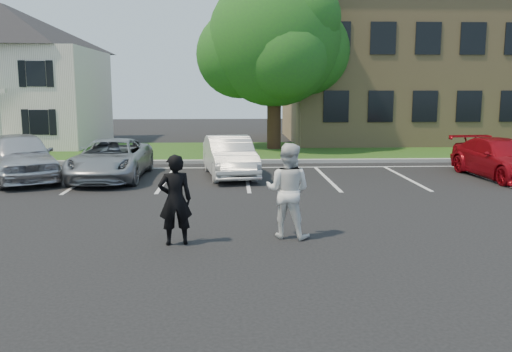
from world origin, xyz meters
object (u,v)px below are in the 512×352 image
Objects in this scene: car_silver_minivan at (111,159)px; car_white_sedan at (230,157)px; office_building at (472,71)px; tree at (276,43)px; man_white_shirt at (288,191)px; house at (2,75)px; man_black_suit at (175,200)px; car_red_compact at (502,159)px; car_silver_west at (20,156)px.

car_silver_minivan is 1.14× the size of car_white_sedan.
tree reaches higher than office_building.
office_building is 2.55× the size of tree.
man_white_shirt is (-13.35, -21.44, -3.15)m from office_building.
house is 17.10m from car_white_sedan.
man_black_suit is 8.57m from car_white_sedan.
car_silver_minivan is at bearing 173.11° from car_red_compact.
car_red_compact is at bearing -29.90° from car_silver_west.
office_building is at bearing 22.29° from tree.
car_white_sedan is at bearing -24.78° from car_silver_west.
tree is 4.37× the size of man_white_shirt.
car_silver_minivan is 1.05× the size of car_red_compact.
house is 25.28m from car_red_compact.
house is at bearing -32.64° from man_white_shirt.
office_building is 26.02m from car_silver_west.
house is 13.31m from car_silver_west.
car_silver_west is 0.98× the size of car_silver_minivan.
car_silver_west is 16.69m from car_red_compact.
man_white_shirt is at bearing -89.69° from car_white_sedan.
tree reaches higher than car_white_sedan.
house is at bearing 125.73° from car_silver_minivan.
car_red_compact is (9.53, -0.82, -0.03)m from car_white_sedan.
car_red_compact is (13.65, -0.46, -0.00)m from car_silver_minivan.
car_silver_west is (-8.40, 7.56, -0.18)m from man_white_shirt.
house is 1.17× the size of tree.
car_silver_west reaches higher than car_red_compact.
office_building is at bearing -99.64° from man_white_shirt.
man_black_suit reaches higher than car_red_compact.
house is 2.37× the size of car_white_sedan.
house reaches higher than man_black_suit.
man_white_shirt is at bearing -54.90° from house.
tree reaches higher than man_white_shirt.
man_black_suit is at bearing -101.34° from tree.
office_building is at bearing -137.00° from man_black_suit.
car_white_sedan is (7.15, 0.51, -0.11)m from car_silver_west.
man_black_suit is 0.39× the size of car_red_compact.
car_silver_minivan is (-5.37, 7.71, -0.32)m from man_white_shirt.
tree is at bearing 53.99° from car_silver_minivan.
man_black_suit is 0.92× the size of man_white_shirt.
man_white_shirt is at bearing 179.27° from man_black_suit.
man_black_suit is at bearing -105.63° from car_white_sedan.
tree is 4.77× the size of man_black_suit.
tree is 1.77× the size of car_silver_minivan.
man_black_suit is at bearing -60.28° from house.
tree is at bearing -71.44° from man_white_shirt.
man_black_suit reaches higher than car_silver_west.
tree reaches higher than man_black_suit.
tree is at bearing -112.73° from man_black_suit.
house is 23.91m from man_white_shirt.
house is 23.05m from man_black_suit.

